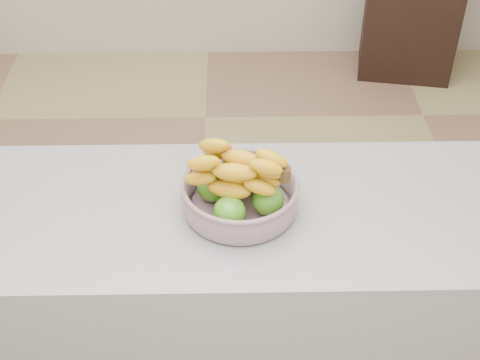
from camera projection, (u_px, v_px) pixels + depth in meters
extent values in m
plane|color=#97885C|center=(199.00, 281.00, 2.81)|extent=(4.00, 4.00, 0.00)
cube|color=gray|center=(188.00, 317.00, 2.09)|extent=(2.00, 0.60, 0.90)
cylinder|color=#8E98AA|center=(240.00, 207.00, 1.81)|extent=(0.27, 0.27, 0.01)
torus|color=#8E98AA|center=(240.00, 184.00, 1.76)|extent=(0.32, 0.32, 0.01)
sphere|color=#4DA21C|center=(230.00, 212.00, 1.72)|extent=(0.08, 0.08, 0.08)
sphere|color=#4DA21C|center=(268.00, 200.00, 1.75)|extent=(0.08, 0.08, 0.08)
sphere|color=#4DA21C|center=(250.00, 176.00, 1.83)|extent=(0.08, 0.08, 0.08)
sphere|color=#4DA21C|center=(213.00, 187.00, 1.80)|extent=(0.08, 0.08, 0.08)
ellipsoid|color=yellow|center=(229.00, 190.00, 1.71)|extent=(0.20, 0.09, 0.05)
ellipsoid|color=yellow|center=(236.00, 178.00, 1.75)|extent=(0.20, 0.11, 0.05)
ellipsoid|color=yellow|center=(243.00, 167.00, 1.78)|extent=(0.20, 0.13, 0.05)
ellipsoid|color=yellow|center=(236.00, 174.00, 1.70)|extent=(0.20, 0.08, 0.05)
ellipsoid|color=yellow|center=(244.00, 162.00, 1.74)|extent=(0.19, 0.14, 0.05)
ellipsoid|color=yellow|center=(242.00, 159.00, 1.70)|extent=(0.20, 0.11, 0.05)
ellipsoid|color=yellow|center=(234.00, 172.00, 1.67)|extent=(0.20, 0.07, 0.05)
cylinder|color=#422D15|center=(285.00, 174.00, 1.68)|extent=(0.03, 0.03, 0.04)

